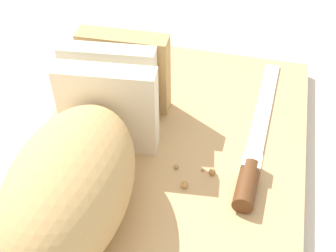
% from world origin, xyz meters
% --- Properties ---
extents(ground_plane, '(3.00, 3.00, 0.00)m').
position_xyz_m(ground_plane, '(0.00, 0.00, 0.00)').
color(ground_plane, beige).
extents(cutting_board, '(0.44, 0.31, 0.02)m').
position_xyz_m(cutting_board, '(0.00, 0.00, 0.01)').
color(cutting_board, tan).
rests_on(cutting_board, ground_plane).
extents(bread_loaf, '(0.31, 0.14, 0.11)m').
position_xyz_m(bread_loaf, '(-0.08, 0.06, 0.07)').
color(bread_loaf, tan).
rests_on(bread_loaf, cutting_board).
extents(bread_knife, '(0.28, 0.03, 0.02)m').
position_xyz_m(bread_knife, '(-0.01, -0.10, 0.03)').
color(bread_knife, silver).
rests_on(bread_knife, cutting_board).
extents(crumb_near_knife, '(0.00, 0.00, 0.00)m').
position_xyz_m(crumb_near_knife, '(-0.03, -0.05, 0.02)').
color(crumb_near_knife, tan).
rests_on(crumb_near_knife, cutting_board).
extents(crumb_near_loaf, '(0.01, 0.01, 0.01)m').
position_xyz_m(crumb_near_loaf, '(-0.03, -0.06, 0.02)').
color(crumb_near_loaf, tan).
rests_on(crumb_near_loaf, cutting_board).
extents(crumb_stray_left, '(0.01, 0.01, 0.01)m').
position_xyz_m(crumb_stray_left, '(-0.03, -0.02, 0.02)').
color(crumb_stray_left, tan).
rests_on(crumb_stray_left, cutting_board).
extents(crumb_stray_right, '(0.01, 0.01, 0.01)m').
position_xyz_m(crumb_stray_right, '(-0.06, -0.03, 0.02)').
color(crumb_stray_right, tan).
rests_on(crumb_stray_right, cutting_board).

